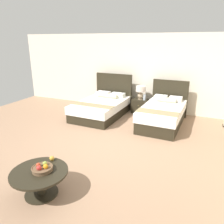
{
  "coord_description": "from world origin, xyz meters",
  "views": [
    {
      "loc": [
        2.11,
        -4.39,
        2.42
      ],
      "look_at": [
        -0.05,
        0.54,
        0.66
      ],
      "focal_mm": 35.15,
      "sensor_mm": 36.0,
      "label": 1
    }
  ],
  "objects_px": {
    "vase": "(144,97)",
    "fruit_bowl": "(42,168)",
    "bed_near_window": "(102,107)",
    "coffee_table": "(40,178)",
    "nightstand": "(140,106)",
    "table_lamp": "(141,91)",
    "bed_near_corner": "(163,114)",
    "loose_apple": "(52,158)"
  },
  "relations": [
    {
      "from": "table_lamp",
      "to": "coffee_table",
      "type": "height_order",
      "value": "table_lamp"
    },
    {
      "from": "bed_near_corner",
      "to": "bed_near_window",
      "type": "bearing_deg",
      "value": 179.59
    },
    {
      "from": "nightstand",
      "to": "table_lamp",
      "type": "distance_m",
      "value": 0.54
    },
    {
      "from": "bed_near_window",
      "to": "vase",
      "type": "xyz_separation_m",
      "value": [
        1.23,
        0.8,
        0.27
      ]
    },
    {
      "from": "bed_near_window",
      "to": "bed_near_corner",
      "type": "relative_size",
      "value": 1.03
    },
    {
      "from": "table_lamp",
      "to": "bed_near_corner",
      "type": "bearing_deg",
      "value": -42.39
    },
    {
      "from": "nightstand",
      "to": "table_lamp",
      "type": "relative_size",
      "value": 1.15
    },
    {
      "from": "bed_near_window",
      "to": "coffee_table",
      "type": "distance_m",
      "value": 4.05
    },
    {
      "from": "vase",
      "to": "table_lamp",
      "type": "bearing_deg",
      "value": 159.42
    },
    {
      "from": "bed_near_window",
      "to": "table_lamp",
      "type": "xyz_separation_m",
      "value": [
        1.07,
        0.86,
        0.47
      ]
    },
    {
      "from": "nightstand",
      "to": "vase",
      "type": "distance_m",
      "value": 0.37
    },
    {
      "from": "table_lamp",
      "to": "fruit_bowl",
      "type": "relative_size",
      "value": 1.37
    },
    {
      "from": "loose_apple",
      "to": "fruit_bowl",
      "type": "bearing_deg",
      "value": -78.68
    },
    {
      "from": "table_lamp",
      "to": "loose_apple",
      "type": "distance_m",
      "value": 4.49
    },
    {
      "from": "bed_near_corner",
      "to": "table_lamp",
      "type": "xyz_separation_m",
      "value": [
        -0.96,
        0.87,
        0.44
      ]
    },
    {
      "from": "bed_near_window",
      "to": "fruit_bowl",
      "type": "relative_size",
      "value": 6.31
    },
    {
      "from": "bed_near_corner",
      "to": "nightstand",
      "type": "bearing_deg",
      "value": 138.27
    },
    {
      "from": "bed_near_corner",
      "to": "table_lamp",
      "type": "height_order",
      "value": "bed_near_corner"
    },
    {
      "from": "bed_near_window",
      "to": "bed_near_corner",
      "type": "xyz_separation_m",
      "value": [
        2.02,
        -0.01,
        0.03
      ]
    },
    {
      "from": "coffee_table",
      "to": "loose_apple",
      "type": "bearing_deg",
      "value": 93.86
    },
    {
      "from": "bed_near_window",
      "to": "loose_apple",
      "type": "distance_m",
      "value": 3.71
    },
    {
      "from": "bed_near_window",
      "to": "coffee_table",
      "type": "height_order",
      "value": "bed_near_window"
    },
    {
      "from": "bed_near_corner",
      "to": "loose_apple",
      "type": "bearing_deg",
      "value": -108.57
    },
    {
      "from": "bed_near_corner",
      "to": "nightstand",
      "type": "height_order",
      "value": "bed_near_corner"
    },
    {
      "from": "nightstand",
      "to": "fruit_bowl",
      "type": "distance_m",
      "value": 4.78
    },
    {
      "from": "bed_near_corner",
      "to": "vase",
      "type": "bearing_deg",
      "value": 134.41
    },
    {
      "from": "fruit_bowl",
      "to": "table_lamp",
      "type": "bearing_deg",
      "value": 87.73
    },
    {
      "from": "vase",
      "to": "loose_apple",
      "type": "relative_size",
      "value": 2.33
    },
    {
      "from": "loose_apple",
      "to": "table_lamp",
      "type": "bearing_deg",
      "value": 86.76
    },
    {
      "from": "coffee_table",
      "to": "fruit_bowl",
      "type": "distance_m",
      "value": 0.17
    },
    {
      "from": "table_lamp",
      "to": "fruit_bowl",
      "type": "distance_m",
      "value": 4.8
    },
    {
      "from": "bed_near_window",
      "to": "vase",
      "type": "height_order",
      "value": "bed_near_window"
    },
    {
      "from": "vase",
      "to": "fruit_bowl",
      "type": "height_order",
      "value": "vase"
    },
    {
      "from": "loose_apple",
      "to": "vase",
      "type": "bearing_deg",
      "value": 84.65
    },
    {
      "from": "table_lamp",
      "to": "fruit_bowl",
      "type": "height_order",
      "value": "table_lamp"
    },
    {
      "from": "coffee_table",
      "to": "bed_near_window",
      "type": "bearing_deg",
      "value": 101.92
    },
    {
      "from": "bed_near_corner",
      "to": "fruit_bowl",
      "type": "bearing_deg",
      "value": -106.3
    },
    {
      "from": "coffee_table",
      "to": "nightstand",
      "type": "bearing_deg",
      "value": 87.26
    },
    {
      "from": "vase",
      "to": "coffee_table",
      "type": "distance_m",
      "value": 4.79
    },
    {
      "from": "nightstand",
      "to": "vase",
      "type": "relative_size",
      "value": 2.73
    },
    {
      "from": "table_lamp",
      "to": "vase",
      "type": "height_order",
      "value": "table_lamp"
    },
    {
      "from": "bed_near_corner",
      "to": "coffee_table",
      "type": "height_order",
      "value": "bed_near_corner"
    }
  ]
}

